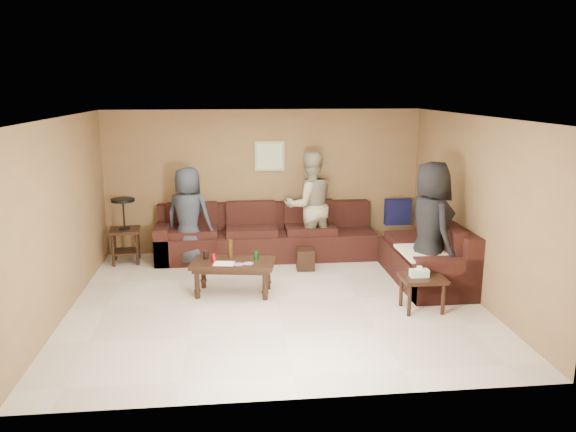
# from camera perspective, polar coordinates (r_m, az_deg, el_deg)

# --- Properties ---
(room) EXTENTS (5.60, 5.50, 2.50)m
(room) POSITION_cam_1_polar(r_m,az_deg,el_deg) (7.36, -1.24, 3.50)
(room) COLOR beige
(room) RESTS_ON ground
(sectional_sofa) EXTENTS (4.65, 2.90, 0.97)m
(sectional_sofa) POSITION_cam_1_polar(r_m,az_deg,el_deg) (9.22, 3.06, -3.07)
(sectional_sofa) COLOR black
(sectional_sofa) RESTS_ON ground
(coffee_table) EXTENTS (1.24, 0.76, 0.76)m
(coffee_table) POSITION_cam_1_polar(r_m,az_deg,el_deg) (7.97, -5.63, -5.08)
(coffee_table) COLOR black
(coffee_table) RESTS_ON ground
(end_table_left) EXTENTS (0.53, 0.53, 1.09)m
(end_table_left) POSITION_cam_1_polar(r_m,az_deg,el_deg) (9.67, -16.25, -1.31)
(end_table_left) COLOR black
(end_table_left) RESTS_ON ground
(side_table_right) EXTENTS (0.56, 0.46, 0.61)m
(side_table_right) POSITION_cam_1_polar(r_m,az_deg,el_deg) (7.57, 13.45, -6.46)
(side_table_right) COLOR black
(side_table_right) RESTS_ON ground
(waste_bin) EXTENTS (0.29, 0.29, 0.34)m
(waste_bin) POSITION_cam_1_polar(r_m,az_deg,el_deg) (9.05, 1.76, -4.41)
(waste_bin) COLOR black
(waste_bin) RESTS_ON ground
(wall_art) EXTENTS (0.52, 0.04, 0.52)m
(wall_art) POSITION_cam_1_polar(r_m,az_deg,el_deg) (9.80, -1.88, 6.11)
(wall_art) COLOR tan
(wall_art) RESTS_ON ground
(person_left) EXTENTS (0.93, 0.77, 1.62)m
(person_left) POSITION_cam_1_polar(r_m,az_deg,el_deg) (9.31, -10.07, -0.01)
(person_left) COLOR #293039
(person_left) RESTS_ON ground
(person_middle) EXTENTS (1.02, 0.88, 1.83)m
(person_middle) POSITION_cam_1_polar(r_m,az_deg,el_deg) (9.50, 2.20, 1.08)
(person_middle) COLOR gray
(person_middle) RESTS_ON ground
(person_right) EXTENTS (0.73, 1.00, 1.88)m
(person_right) POSITION_cam_1_polar(r_m,az_deg,el_deg) (8.15, 14.25, -1.15)
(person_right) COLOR black
(person_right) RESTS_ON ground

